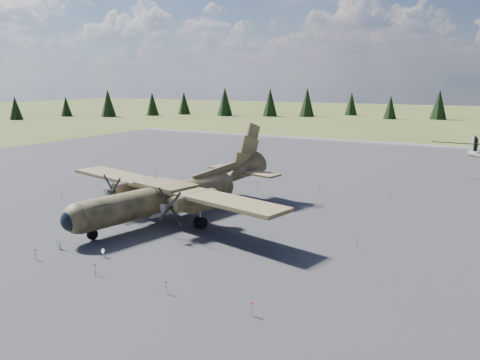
% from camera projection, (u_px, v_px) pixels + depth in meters
% --- Properties ---
extents(ground, '(500.00, 500.00, 0.00)m').
position_uv_depth(ground, '(184.00, 221.00, 44.62)').
color(ground, brown).
rests_on(ground, ground).
extents(apron, '(120.00, 120.00, 0.04)m').
position_uv_depth(apron, '(235.00, 198.00, 53.25)').
color(apron, slate).
rests_on(apron, ground).
extents(transport_plane, '(27.45, 24.58, 9.10)m').
position_uv_depth(transport_plane, '(174.00, 192.00, 45.01)').
color(transport_plane, '#35391F').
rests_on(transport_plane, ground).
extents(info_placard_left, '(0.52, 0.33, 0.77)m').
position_uv_depth(info_placard_left, '(59.00, 243.00, 36.92)').
color(info_placard_left, gray).
rests_on(info_placard_left, ground).
extents(info_placard_right, '(0.45, 0.30, 0.65)m').
position_uv_depth(info_placard_right, '(103.00, 252.00, 35.27)').
color(info_placard_right, gray).
rests_on(info_placard_right, ground).
extents(barrier_fence, '(33.12, 29.62, 0.85)m').
position_uv_depth(barrier_fence, '(180.00, 215.00, 44.66)').
color(barrier_fence, silver).
rests_on(barrier_fence, ground).
extents(treeline, '(304.71, 301.37, 10.97)m').
position_uv_depth(treeline, '(216.00, 171.00, 43.75)').
color(treeline, black).
rests_on(treeline, ground).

